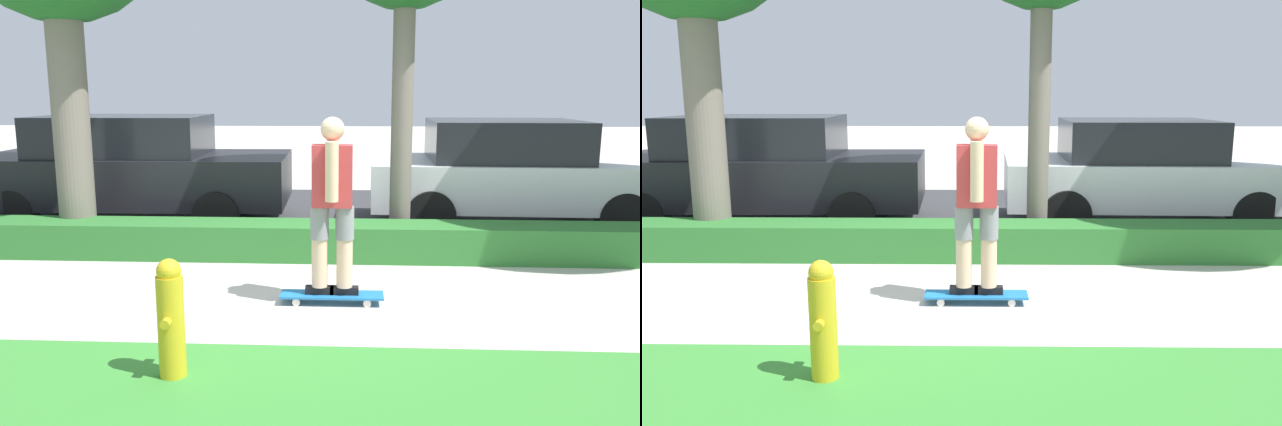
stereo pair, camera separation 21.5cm
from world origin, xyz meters
TOP-DOWN VIEW (x-y plane):
  - ground_plane at (0.00, 0.00)m, footprint 60.00×60.00m
  - street_asphalt at (0.00, 4.20)m, footprint 16.41×5.00m
  - hedge_row at (0.00, 1.60)m, footprint 16.41×0.60m
  - skateboard at (0.23, 0.01)m, footprint 0.94×0.24m
  - skater_person at (0.23, 0.01)m, footprint 0.49×0.41m
  - parked_car_front at (-2.82, 3.55)m, footprint 4.53×2.03m
  - parked_car_middle at (2.62, 3.51)m, footprint 4.00×2.06m
  - fire_hydrant at (-0.79, -1.54)m, footprint 0.18×0.29m

SIDE VIEW (x-z plane):
  - ground_plane at x=0.00m, z-range 0.00..0.00m
  - street_asphalt at x=0.00m, z-range 0.00..0.01m
  - skateboard at x=0.23m, z-range 0.03..0.12m
  - hedge_row at x=0.00m, z-range 0.00..0.41m
  - fire_hydrant at x=-0.79m, z-range 0.00..0.83m
  - parked_car_middle at x=2.62m, z-range 0.03..1.54m
  - parked_car_front at x=-2.82m, z-range 0.02..1.58m
  - skater_person at x=0.23m, z-range 0.14..1.74m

